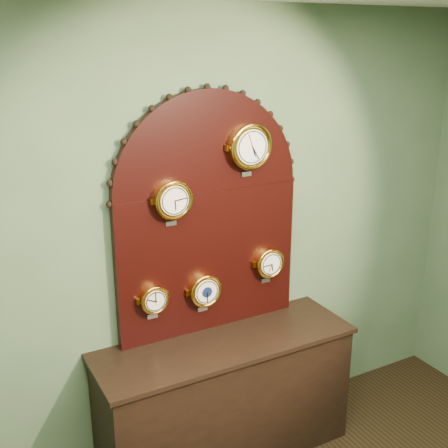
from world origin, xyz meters
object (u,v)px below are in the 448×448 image
roman_clock (173,200)px  hygrometer (154,299)px  barometer (205,290)px  arabic_clock (250,146)px  shop_counter (225,400)px  tide_clock (269,263)px  display_board (208,208)px

roman_clock → hygrometer: bearing=179.4°
roman_clock → barometer: bearing=0.1°
hygrometer → arabic_clock: bearing=-0.2°
shop_counter → tide_clock: (0.40, 0.15, 0.81)m
shop_counter → display_board: size_ratio=1.05×
shop_counter → arabic_clock: bearing=31.7°
barometer → tide_clock: bearing=0.1°
hygrometer → tide_clock: bearing=-0.1°
display_board → barometer: display_board is taller
display_board → roman_clock: display_board is taller
arabic_clock → barometer: size_ratio=1.26×
shop_counter → barometer: 0.74m
hygrometer → shop_counter: bearing=-21.3°
roman_clock → barometer: (0.20, 0.00, -0.61)m
hygrometer → tide_clock: tide_clock is taller
barometer → tide_clock: size_ratio=1.04×
display_board → arabic_clock: display_board is taller
roman_clock → barometer: size_ratio=1.07×
tide_clock → roman_clock: bearing=-179.9°
display_board → roman_clock: 0.29m
shop_counter → barometer: (-0.06, 0.15, 0.72)m
shop_counter → barometer: size_ratio=6.12×
arabic_clock → hygrometer: 1.07m
display_board → roman_clock: bearing=-165.6°
shop_counter → roman_clock: size_ratio=5.70×
roman_clock → barometer: roman_clock is taller
hygrometer → barometer: size_ratio=0.87×
arabic_clock → hygrometer: (-0.64, 0.00, -0.85)m
display_board → tide_clock: 0.58m
roman_clock → arabic_clock: bearing=-0.1°
arabic_clock → tide_clock: size_ratio=1.31×
display_board → tide_clock: size_ratio=6.07×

